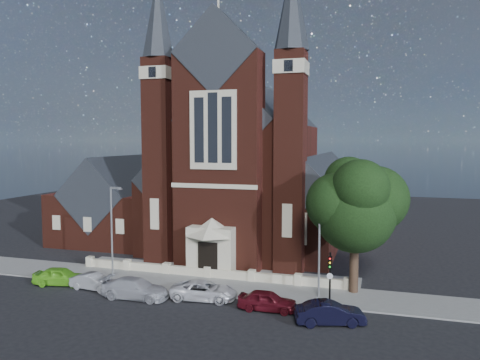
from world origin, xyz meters
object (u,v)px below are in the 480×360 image
object	(u,v)px
traffic_signal	(330,272)
car_white_suv	(204,291)
street_tree	(356,207)
car_silver_b	(135,288)
car_lime_van	(60,276)
church	(256,173)
car_silver_a	(94,282)
car_navy	(330,313)
street_lamp_left	(112,227)
parish_hall	(118,207)
car_dark_red	(267,301)
street_lamp_right	(321,239)

from	to	relation	value
traffic_signal	car_white_suv	size ratio (longest dim) A/B	0.79
street_tree	car_silver_b	bearing A→B (deg)	-160.13
car_white_suv	car_lime_van	bearing A→B (deg)	84.31
street_tree	traffic_signal	bearing A→B (deg)	-115.95
church	car_silver_a	world-z (taller)	church
traffic_signal	car_navy	bearing A→B (deg)	-83.74
church	traffic_signal	distance (m)	23.94
car_lime_van	car_navy	distance (m)	22.58
street_tree	street_lamp_left	distance (m)	20.71
parish_hall	car_dark_red	world-z (taller)	parish_hall
street_lamp_right	car_dark_red	bearing A→B (deg)	-131.79
street_lamp_left	car_navy	bearing A→B (deg)	-14.30
street_lamp_left	car_silver_b	size ratio (longest dim) A/B	1.52
car_lime_van	car_dark_red	bearing A→B (deg)	-104.16
car_lime_van	car_white_suv	size ratio (longest dim) A/B	0.87
church	car_navy	world-z (taller)	church
street_lamp_left	traffic_signal	distance (m)	19.08
car_silver_a	car_silver_b	xyz separation A→B (m)	(4.30, -0.88, 0.12)
car_lime_van	street_lamp_right	bearing A→B (deg)	-94.03
street_lamp_left	car_lime_van	xyz separation A→B (m)	(-3.22, -2.96, -3.85)
car_navy	car_silver_a	bearing A→B (deg)	67.57
car_lime_van	car_silver_a	distance (m)	3.40
traffic_signal	car_white_suv	distance (m)	9.58
parish_hall	car_navy	xyz separation A→B (m)	(27.37, -18.91, -3.26)
street_tree	street_lamp_right	world-z (taller)	street_tree
car_lime_van	car_navy	bearing A→B (deg)	-106.93
street_lamp_left	traffic_signal	bearing A→B (deg)	-4.76
street_tree	traffic_signal	world-z (taller)	street_tree
street_tree	car_silver_a	size ratio (longest dim) A/B	2.72
street_lamp_right	car_silver_b	distance (m)	14.65
church	parish_hall	xyz separation A→B (m)	(-16.00, -4.94, -4.17)
car_lime_van	car_navy	xyz separation A→B (m)	(22.49, -1.96, 0.00)
street_tree	street_lamp_left	size ratio (longest dim) A/B	1.32
traffic_signal	car_silver_a	bearing A→B (deg)	-175.01
church	car_white_suv	bearing A→B (deg)	-85.56
car_white_suv	car_dark_red	distance (m)	5.20
church	car_silver_b	world-z (taller)	church
church	street_lamp_left	bearing A→B (deg)	-112.66
church	parish_hall	world-z (taller)	church
parish_hall	car_navy	world-z (taller)	parish_hall
street_tree	traffic_signal	size ratio (longest dim) A/B	2.67
church	car_navy	bearing A→B (deg)	-64.52
car_dark_red	car_navy	bearing A→B (deg)	-106.76
car_silver_b	car_dark_red	world-z (taller)	car_silver_b
street_lamp_right	car_lime_van	size ratio (longest dim) A/B	1.83
street_tree	traffic_signal	xyz separation A→B (m)	(-1.60, -3.28, -4.38)
parish_hall	church	bearing A→B (deg)	17.16
car_dark_red	street_lamp_right	bearing A→B (deg)	-42.96
parish_hall	car_silver_a	world-z (taller)	parish_hall
parish_hall	street_lamp_right	size ratio (longest dim) A/B	1.51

